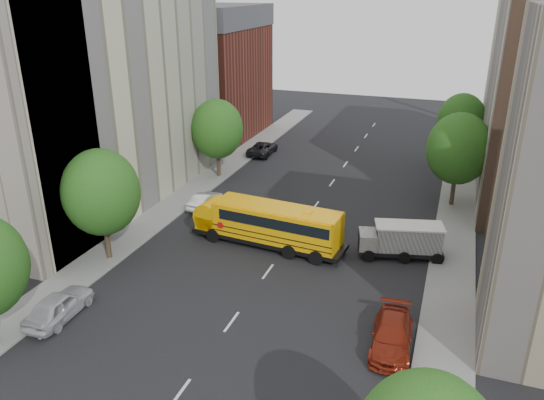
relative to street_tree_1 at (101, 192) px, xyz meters
The scene contains 18 objects.
ground 12.71m from the street_tree_1, 19.98° to the left, with size 120.00×120.00×0.00m, color black.
sidewalk_left 10.26m from the street_tree_1, 93.18° to the left, with size 3.00×80.00×0.12m, color slate.
sidewalk_right 24.72m from the street_tree_1, 21.80° to the left, with size 3.00×80.00×0.12m, color slate.
lane_markings 18.48m from the street_tree_1, 51.84° to the left, with size 0.15×64.00×0.01m, color silver.
building_left_cream 13.21m from the street_tree_1, 124.99° to the left, with size 10.00×26.00×20.00m, color beige.
building_left_redbrick 32.79m from the street_tree_1, 102.34° to the left, with size 10.00×15.00×13.00m, color maroon.
building_left_near 7.86m from the street_tree_1, behind, with size 10.00×7.00×17.00m, color #C4B398.
street_tree_1 is the anchor object (origin of this frame).
street_tree_2 18.00m from the street_tree_1, 90.00° to the left, with size 4.99×4.99×7.71m.
street_tree_4 28.43m from the street_tree_1, 39.29° to the left, with size 5.25×5.25×8.10m.
street_tree_5 37.20m from the street_tree_1, 53.75° to the left, with size 4.86×4.86×7.51m.
school_bus 11.57m from the street_tree_1, 30.57° to the left, with size 11.67×3.73×3.24m.
safari_truck 20.63m from the street_tree_1, 20.60° to the left, with size 6.03×3.34×2.45m.
parked_car_0 8.20m from the street_tree_1, 76.95° to the right, with size 1.88×4.66×1.59m, color silver.
parked_car_1 11.53m from the street_tree_1, 78.13° to the left, with size 1.37×3.94×1.30m, color silver.
parked_car_2 26.79m from the street_tree_1, 86.81° to the left, with size 2.35×5.10×1.42m, color black.
parked_car_3 20.50m from the street_tree_1, ahead, with size 2.04×5.03×1.46m, color maroon.
parked_car_5 37.17m from the street_tree_1, 56.09° to the left, with size 1.35×3.86×1.27m, color #A2A29D.
Camera 1 is at (10.60, -30.90, 17.73)m, focal length 35.00 mm.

